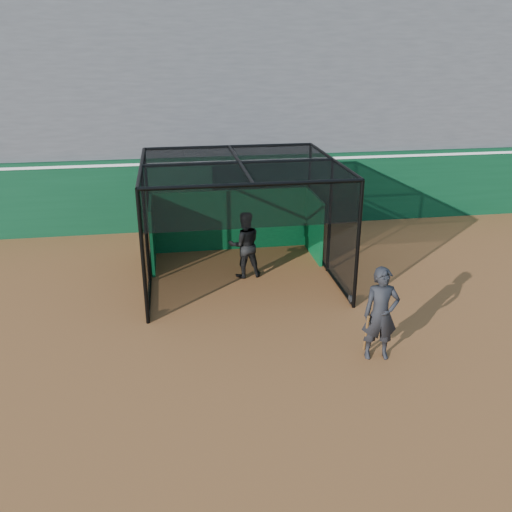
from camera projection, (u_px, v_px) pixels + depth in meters
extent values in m
plane|color=brown|center=(246.00, 354.00, 11.35)|extent=(120.00, 120.00, 0.00)
cube|color=#0A371D|center=(211.00, 192.00, 18.68)|extent=(50.00, 0.45, 2.50)
cube|color=white|center=(209.00, 161.00, 18.28)|extent=(50.00, 0.50, 0.08)
cube|color=#4C4C4F|center=(200.00, 102.00, 21.27)|extent=(50.00, 7.85, 7.75)
cube|color=#074C23|center=(231.00, 220.00, 16.77)|extent=(4.87, 0.10, 1.90)
cylinder|color=black|center=(148.00, 315.00, 12.76)|extent=(0.08, 0.22, 0.22)
cylinder|color=black|center=(351.00, 300.00, 13.50)|extent=(0.08, 0.22, 0.22)
cylinder|color=black|center=(151.00, 251.00, 16.64)|extent=(0.08, 0.22, 0.22)
cylinder|color=black|center=(309.00, 242.00, 17.38)|extent=(0.08, 0.22, 0.22)
imported|color=black|center=(245.00, 245.00, 14.80)|extent=(0.96, 0.78, 1.86)
imported|color=black|center=(381.00, 314.00, 10.90)|extent=(0.78, 0.56, 1.99)
cylinder|color=#593819|center=(366.00, 333.00, 11.07)|extent=(0.15, 0.36, 0.94)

